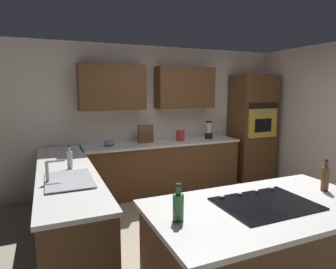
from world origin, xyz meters
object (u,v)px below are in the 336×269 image
(sink_unit, at_px, (68,179))
(cooktop, at_px, (265,203))
(wall_oven, at_px, (252,128))
(oil_bottle, at_px, (178,206))
(mixing_bowl, at_px, (110,143))
(spice_rack, at_px, (146,134))
(kettle, at_px, (180,135))
(second_bottle, at_px, (325,178))
(blender, at_px, (209,131))
(dish_soap_bottle, at_px, (70,159))

(sink_unit, relative_size, cooktop, 0.92)
(sink_unit, bearing_deg, wall_oven, -155.49)
(sink_unit, xyz_separation_m, oil_bottle, (-0.66, 1.25, 0.09))
(cooktop, xyz_separation_m, mixing_bowl, (0.65, -2.97, 0.05))
(spice_rack, xyz_separation_m, oil_bottle, (0.77, 3.01, -0.05))
(sink_unit, xyz_separation_m, kettle, (-2.08, -1.70, 0.08))
(kettle, bearing_deg, second_bottle, 91.55)
(kettle, height_order, oil_bottle, oil_bottle)
(blender, distance_m, kettle, 0.60)
(cooktop, distance_m, second_bottle, 0.74)
(sink_unit, distance_m, mixing_bowl, 1.87)
(spice_rack, relative_size, second_bottle, 1.03)
(dish_soap_bottle, bearing_deg, wall_oven, -161.70)
(mixing_bowl, bearing_deg, oil_bottle, 87.61)
(blender, bearing_deg, second_bottle, 79.90)
(cooktop, bearing_deg, mixing_bowl, -77.59)
(blender, xyz_separation_m, spice_rack, (1.25, -0.06, 0.01))
(sink_unit, bearing_deg, blender, -147.54)
(sink_unit, bearing_deg, oil_bottle, 117.67)
(kettle, bearing_deg, sink_unit, 39.34)
(dish_soap_bottle, relative_size, oil_bottle, 1.05)
(mixing_bowl, relative_size, dish_soap_bottle, 0.69)
(mixing_bowl, xyz_separation_m, second_bottle, (-1.38, 2.93, 0.07))
(mixing_bowl, height_order, dish_soap_bottle, dish_soap_bottle)
(kettle, bearing_deg, cooktop, 77.69)
(blender, xyz_separation_m, kettle, (0.60, -0.00, -0.05))
(cooktop, height_order, blender, blender)
(cooktop, height_order, second_bottle, second_bottle)
(kettle, bearing_deg, wall_oven, 179.05)
(cooktop, distance_m, dish_soap_bottle, 2.22)
(spice_rack, distance_m, kettle, 0.66)
(wall_oven, bearing_deg, cooktop, 52.61)
(second_bottle, bearing_deg, sink_unit, -29.53)
(wall_oven, xyz_separation_m, mixing_bowl, (2.90, -0.03, -0.10))
(sink_unit, bearing_deg, second_bottle, 150.47)
(spice_rack, bearing_deg, kettle, 174.95)
(mixing_bowl, xyz_separation_m, oil_bottle, (0.12, 2.95, 0.05))
(wall_oven, distance_m, cooktop, 3.70)
(cooktop, relative_size, mixing_bowl, 3.89)
(wall_oven, xyz_separation_m, second_bottle, (1.52, 2.90, -0.03))
(mixing_bowl, distance_m, second_bottle, 3.24)
(mixing_bowl, xyz_separation_m, kettle, (-1.30, 0.00, 0.04))
(blender, xyz_separation_m, dish_soap_bottle, (2.62, 1.22, -0.03))
(cooktop, bearing_deg, oil_bottle, -0.98)
(dish_soap_bottle, bearing_deg, sink_unit, 83.05)
(spice_rack, bearing_deg, mixing_bowl, 5.05)
(spice_rack, bearing_deg, oil_bottle, 75.59)
(mixing_bowl, bearing_deg, second_bottle, 115.24)
(blender, xyz_separation_m, second_bottle, (0.52, 2.93, -0.02))
(sink_unit, xyz_separation_m, mixing_bowl, (-0.78, -1.70, 0.04))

